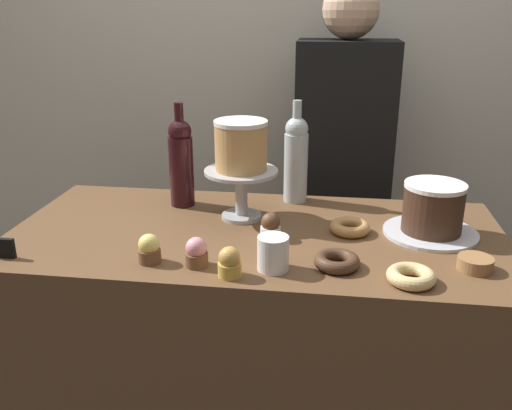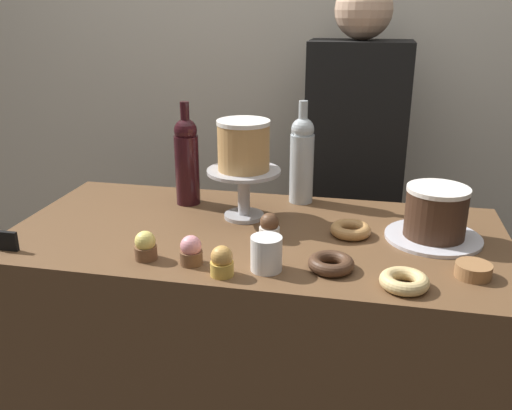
{
  "view_description": "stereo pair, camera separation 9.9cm",
  "coord_description": "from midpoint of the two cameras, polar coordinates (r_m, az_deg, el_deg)",
  "views": [
    {
      "loc": [
        0.2,
        -1.42,
        1.52
      ],
      "look_at": [
        0.0,
        0.0,
        1.0
      ],
      "focal_mm": 38.71,
      "sensor_mm": 36.0,
      "label": 1
    },
    {
      "loc": [
        0.3,
        -1.4,
        1.52
      ],
      "look_at": [
        0.0,
        0.0,
        1.0
      ],
      "focal_mm": 38.71,
      "sensor_mm": 36.0,
      "label": 2
    }
  ],
  "objects": [
    {
      "name": "back_wall",
      "position": [
        2.34,
        6.01,
        14.58
      ],
      "size": [
        6.0,
        0.05,
        2.6
      ],
      "color": "beige",
      "rests_on": "ground_plane"
    },
    {
      "name": "display_counter",
      "position": [
        1.78,
        1.66,
        -16.52
      ],
      "size": [
        1.38,
        0.66,
        0.92
      ],
      "color": "brown",
      "rests_on": "ground_plane"
    },
    {
      "name": "cake_stand_pedestal",
      "position": [
        1.62,
        0.48,
        2.03
      ],
      "size": [
        0.22,
        0.22,
        0.15
      ],
      "color": "#B2B2B7",
      "rests_on": "display_counter"
    },
    {
      "name": "white_layer_cake",
      "position": [
        1.59,
        0.49,
        6.18
      ],
      "size": [
        0.15,
        0.15,
        0.14
      ],
      "color": "tan",
      "rests_on": "cake_stand_pedestal"
    },
    {
      "name": "silver_serving_platter",
      "position": [
        1.59,
        19.53,
        -3.18
      ],
      "size": [
        0.26,
        0.26,
        0.01
      ],
      "color": "silver",
      "rests_on": "display_counter"
    },
    {
      "name": "chocolate_round_cake",
      "position": [
        1.57,
        19.84,
        -0.68
      ],
      "size": [
        0.17,
        0.17,
        0.14
      ],
      "color": "#3D2619",
      "rests_on": "silver_serving_platter"
    },
    {
      "name": "wine_bottle_dark_red",
      "position": [
        1.74,
        -5.55,
        4.68
      ],
      "size": [
        0.08,
        0.08,
        0.33
      ],
      "color": "black",
      "rests_on": "display_counter"
    },
    {
      "name": "wine_bottle_clear",
      "position": [
        1.76,
        6.37,
        4.81
      ],
      "size": [
        0.08,
        0.08,
        0.33
      ],
      "color": "#B2BCC1",
      "rests_on": "display_counter"
    },
    {
      "name": "cupcake_chocolate",
      "position": [
        1.49,
        3.29,
        -2.3
      ],
      "size": [
        0.06,
        0.06,
        0.07
      ],
      "color": "white",
      "rests_on": "display_counter"
    },
    {
      "name": "cupcake_caramel",
      "position": [
        1.3,
        -1.37,
        -5.91
      ],
      "size": [
        0.06,
        0.06,
        0.07
      ],
      "color": "gold",
      "rests_on": "display_counter"
    },
    {
      "name": "cupcake_strawberry",
      "position": [
        1.35,
        -4.66,
        -4.77
      ],
      "size": [
        0.06,
        0.06,
        0.07
      ],
      "color": "brown",
      "rests_on": "display_counter"
    },
    {
      "name": "cupcake_lemon",
      "position": [
        1.39,
        -9.37,
        -4.24
      ],
      "size": [
        0.06,
        0.06,
        0.07
      ],
      "color": "brown",
      "rests_on": "display_counter"
    },
    {
      "name": "donut_chocolate",
      "position": [
        1.35,
        9.86,
        -6.0
      ],
      "size": [
        0.11,
        0.11,
        0.03
      ],
      "color": "#472D1E",
      "rests_on": "display_counter"
    },
    {
      "name": "donut_maple",
      "position": [
        1.55,
        11.55,
        -2.55
      ],
      "size": [
        0.11,
        0.11,
        0.03
      ],
      "color": "#B27F47",
      "rests_on": "display_counter"
    },
    {
      "name": "donut_glazed",
      "position": [
        1.31,
        17.19,
        -7.56
      ],
      "size": [
        0.11,
        0.11,
        0.03
      ],
      "color": "#E0C17F",
      "rests_on": "display_counter"
    },
    {
      "name": "cookie_stack",
      "position": [
        1.41,
        23.44,
        -6.24
      ],
      "size": [
        0.08,
        0.08,
        0.03
      ],
      "color": "olive",
      "rests_on": "display_counter"
    },
    {
      "name": "price_sign_chalkboard",
      "position": [
        1.55,
        -22.88,
        -3.45
      ],
      "size": [
        0.07,
        0.01,
        0.05
      ],
      "color": "black",
      "rests_on": "display_counter"
    },
    {
      "name": "coffee_cup_ceramic",
      "position": [
        1.32,
        3.22,
        -5.06
      ],
      "size": [
        0.08,
        0.08,
        0.08
      ],
      "color": "white",
      "rests_on": "display_counter"
    },
    {
      "name": "barista_figure",
      "position": [
        2.15,
        11.2,
        1.25
      ],
      "size": [
        0.36,
        0.22,
        1.6
      ],
      "color": "black",
      "rests_on": "ground_plane"
    }
  ]
}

